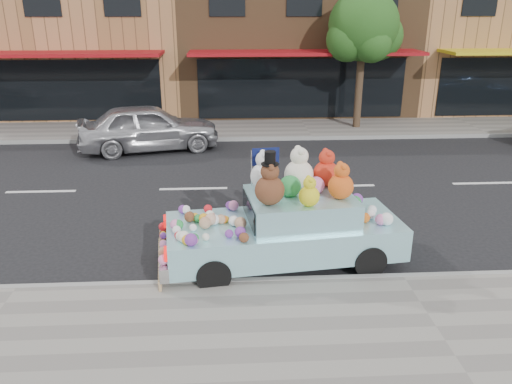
{
  "coord_description": "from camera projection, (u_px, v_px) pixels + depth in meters",
  "views": [
    {
      "loc": [
        -3.02,
        -12.58,
        4.59
      ],
      "look_at": [
        -2.53,
        -3.67,
        1.25
      ],
      "focal_mm": 35.0,
      "sensor_mm": 36.0,
      "label": 1
    }
  ],
  "objects": [
    {
      "name": "storefront_right",
      "position": [
        498.0,
        27.0,
        23.97
      ],
      "size": [
        10.0,
        9.8,
        7.3
      ],
      "color": "#AB7448",
      "rests_on": "ground"
    },
    {
      "name": "far_kerb",
      "position": [
        312.0,
        138.0,
        18.18
      ],
      "size": [
        60.0,
        0.12,
        0.13
      ],
      "primitive_type": "cube",
      "color": "gray",
      "rests_on": "ground"
    },
    {
      "name": "storefront_mid",
      "position": [
        291.0,
        27.0,
        23.45
      ],
      "size": [
        10.0,
        9.8,
        7.3
      ],
      "color": "brown",
      "rests_on": "ground"
    },
    {
      "name": "storefront_left",
      "position": [
        75.0,
        28.0,
        22.93
      ],
      "size": [
        10.0,
        9.8,
        7.3
      ],
      "color": "#AB7448",
      "rests_on": "ground"
    },
    {
      "name": "far_sidewalk",
      "position": [
        306.0,
        129.0,
        19.59
      ],
      "size": [
        60.0,
        3.0,
        0.12
      ],
      "primitive_type": "cube",
      "color": "gray",
      "rests_on": "ground"
    },
    {
      "name": "car_silver",
      "position": [
        149.0,
        127.0,
        16.64
      ],
      "size": [
        4.91,
        2.83,
        1.57
      ],
      "primitive_type": "imported",
      "rotation": [
        0.0,
        0.0,
        1.79
      ],
      "color": "#B4B4B9",
      "rests_on": "ground"
    },
    {
      "name": "near_sidewalk",
      "position": [
        436.0,
        330.0,
        7.43
      ],
      "size": [
        60.0,
        3.0,
        0.12
      ],
      "primitive_type": "cube",
      "color": "gray",
      "rests_on": "ground"
    },
    {
      "name": "street_tree",
      "position": [
        363.0,
        32.0,
        18.47
      ],
      "size": [
        3.0,
        2.7,
        5.22
      ],
      "color": "#38281C",
      "rests_on": "ground"
    },
    {
      "name": "art_car",
      "position": [
        285.0,
        223.0,
        9.25
      ],
      "size": [
        4.66,
        2.26,
        2.3
      ],
      "rotation": [
        0.0,
        0.0,
        0.12
      ],
      "color": "black",
      "rests_on": "ground"
    },
    {
      "name": "near_kerb",
      "position": [
        402.0,
        278.0,
        8.83
      ],
      "size": [
        60.0,
        0.12,
        0.13
      ],
      "primitive_type": "cube",
      "color": "gray",
      "rests_on": "ground"
    },
    {
      "name": "ground",
      "position": [
        341.0,
        186.0,
        13.53
      ],
      "size": [
        120.0,
        120.0,
        0.0
      ],
      "primitive_type": "plane",
      "color": "black",
      "rests_on": "ground"
    }
  ]
}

